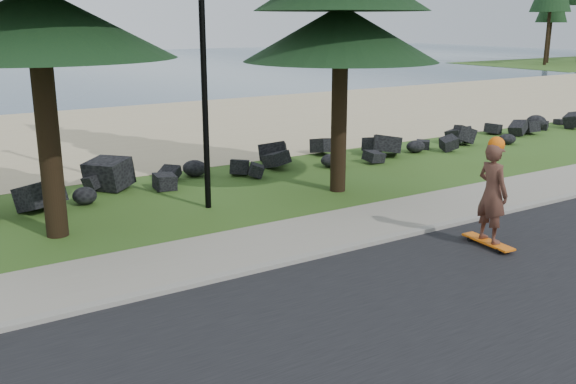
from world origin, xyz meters
The scene contains 8 objects.
ground centered at (0.00, 0.00, 0.00)m, with size 160.00×160.00×0.00m, color #35541A.
road centered at (0.00, -4.50, 0.01)m, with size 160.00×7.00×0.02m, color black.
kerb centered at (0.00, -0.90, 0.05)m, with size 160.00×0.20×0.10m, color gray.
sidewalk centered at (0.00, 0.20, 0.04)m, with size 160.00×2.00×0.08m, color gray.
beach_sand centered at (0.00, 14.50, 0.01)m, with size 160.00×15.00×0.01m, color tan.
seawall_boulders centered at (0.00, 5.60, 0.00)m, with size 60.00×2.40×1.10m, color black, non-canonical shape.
lamp_post centered at (0.00, 3.20, 4.13)m, with size 0.25×0.14×8.14m.
skateboarder centered at (3.42, -2.21, 1.09)m, with size 0.52×1.18×2.17m.
Camera 1 is at (-6.18, -10.08, 4.30)m, focal length 40.00 mm.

